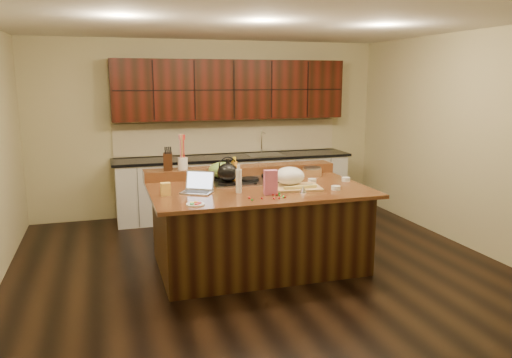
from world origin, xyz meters
name	(u,v)px	position (x,y,z in m)	size (l,w,h in m)	color
room	(257,149)	(0.00, 0.00, 1.35)	(5.52, 5.02, 2.72)	black
island	(257,226)	(0.00, 0.00, 0.46)	(2.40, 1.60, 0.92)	black
back_ledge	(241,171)	(0.00, 0.70, 0.98)	(2.40, 0.30, 0.12)	black
cooktop	(250,180)	(0.00, 0.30, 0.94)	(0.92, 0.52, 0.05)	gray
back_counter	(233,153)	(0.30, 2.23, 0.98)	(3.70, 0.66, 2.40)	silver
kettle	(228,172)	(-0.30, 0.17, 1.07)	(0.24, 0.24, 0.21)	black
green_bowl	(222,170)	(-0.30, 0.43, 1.06)	(0.33, 0.33, 0.18)	olive
laptop	(198,187)	(-0.68, -0.07, 0.98)	(0.40, 0.38, 0.22)	#B7B7BC
oil_bottle	(234,173)	(-0.21, 0.19, 1.06)	(0.07, 0.07, 0.27)	orange
vinegar_bottle	(239,181)	(-0.27, -0.22, 1.04)	(0.06, 0.06, 0.25)	silver
wooden_tray	(291,179)	(0.34, -0.15, 1.02)	(0.62, 0.50, 0.23)	tan
ramekin_a	(336,188)	(0.78, -0.40, 0.94)	(0.10, 0.10, 0.04)	white
ramekin_b	(346,179)	(1.10, 0.00, 0.94)	(0.10, 0.10, 0.04)	white
ramekin_c	(312,181)	(0.69, 0.04, 0.94)	(0.10, 0.10, 0.04)	white
strainer_bowl	(312,172)	(0.85, 0.43, 0.97)	(0.24, 0.24, 0.09)	#996B3F
kitchen_timer	(303,189)	(0.38, -0.42, 0.96)	(0.08, 0.08, 0.07)	silver
pink_bag	(271,182)	(0.02, -0.40, 1.05)	(0.14, 0.07, 0.26)	#D1628C
candy_plate	(195,204)	(-0.81, -0.61, 0.93)	(0.18, 0.18, 0.01)	white
package_box	(166,189)	(-1.04, -0.13, 0.99)	(0.10, 0.07, 0.14)	#F7C557
utensil_crock	(183,163)	(-0.73, 0.70, 1.11)	(0.12, 0.12, 0.14)	white
knife_block	(168,162)	(-0.90, 0.70, 1.14)	(0.10, 0.17, 0.20)	black
gumdrop_0	(249,198)	(-0.25, -0.53, 0.93)	(0.02, 0.02, 0.02)	red
gumdrop_1	(277,193)	(0.09, -0.41, 0.93)	(0.02, 0.02, 0.02)	#198C26
gumdrop_2	(274,198)	(-0.02, -0.61, 0.93)	(0.02, 0.02, 0.02)	red
gumdrop_3	(283,197)	(0.10, -0.59, 0.93)	(0.02, 0.02, 0.02)	#198C26
gumdrop_4	(262,198)	(-0.13, -0.57, 0.93)	(0.02, 0.02, 0.02)	red
gumdrop_5	(252,200)	(-0.25, -0.61, 0.93)	(0.02, 0.02, 0.02)	#198C26
gumdrop_6	(285,197)	(0.11, -0.59, 0.93)	(0.02, 0.02, 0.02)	red
gumdrop_7	(280,198)	(0.05, -0.61, 0.93)	(0.02, 0.02, 0.02)	#198C26
gumdrop_8	(277,195)	(0.07, -0.47, 0.93)	(0.02, 0.02, 0.02)	red
gumdrop_9	(284,196)	(0.11, -0.56, 0.93)	(0.02, 0.02, 0.02)	#198C26
gumdrop_10	(249,198)	(-0.24, -0.51, 0.93)	(0.02, 0.02, 0.02)	red
gumdrop_11	(279,195)	(0.09, -0.49, 0.93)	(0.02, 0.02, 0.02)	#198C26
gumdrop_12	(279,198)	(0.04, -0.61, 0.93)	(0.02, 0.02, 0.02)	red
gumdrop_13	(279,193)	(0.11, -0.42, 0.93)	(0.02, 0.02, 0.02)	#198C26
gumdrop_14	(273,195)	(0.03, -0.46, 0.93)	(0.02, 0.02, 0.02)	red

